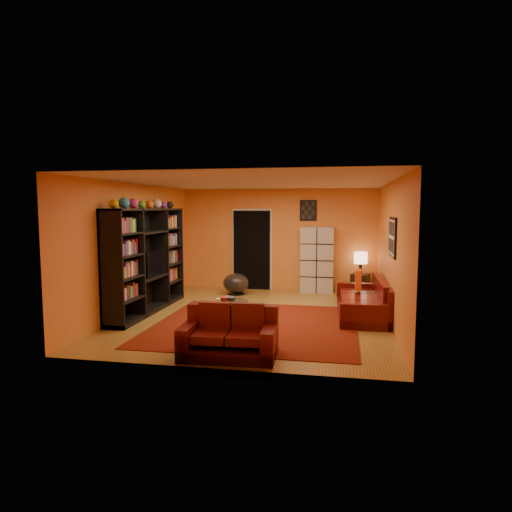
% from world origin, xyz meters
% --- Properties ---
extents(floor, '(6.00, 6.00, 0.00)m').
position_xyz_m(floor, '(0.00, 0.00, 0.00)').
color(floor, olive).
rests_on(floor, ground).
extents(ceiling, '(6.00, 6.00, 0.00)m').
position_xyz_m(ceiling, '(0.00, 0.00, 2.60)').
color(ceiling, white).
rests_on(ceiling, wall_back).
extents(wall_back, '(6.00, 0.00, 6.00)m').
position_xyz_m(wall_back, '(0.00, 3.00, 1.30)').
color(wall_back, orange).
rests_on(wall_back, floor).
extents(wall_front, '(6.00, 0.00, 6.00)m').
position_xyz_m(wall_front, '(0.00, -3.00, 1.30)').
color(wall_front, orange).
rests_on(wall_front, floor).
extents(wall_left, '(0.00, 6.00, 6.00)m').
position_xyz_m(wall_left, '(-2.50, 0.00, 1.30)').
color(wall_left, orange).
rests_on(wall_left, floor).
extents(wall_right, '(0.00, 6.00, 6.00)m').
position_xyz_m(wall_right, '(2.50, 0.00, 1.30)').
color(wall_right, orange).
rests_on(wall_right, floor).
extents(rug, '(3.60, 3.60, 0.01)m').
position_xyz_m(rug, '(0.10, -0.70, 0.01)').
color(rug, '#531309').
rests_on(rug, floor).
extents(doorway, '(0.95, 0.10, 2.04)m').
position_xyz_m(doorway, '(-0.70, 2.96, 1.02)').
color(doorway, black).
rests_on(doorway, floor).
extents(wall_art_right, '(0.03, 1.00, 0.70)m').
position_xyz_m(wall_art_right, '(2.48, -0.30, 1.60)').
color(wall_art_right, black).
rests_on(wall_art_right, wall_right).
extents(wall_art_back, '(0.42, 0.03, 0.52)m').
position_xyz_m(wall_art_back, '(0.75, 2.98, 2.05)').
color(wall_art_back, black).
rests_on(wall_art_back, wall_back).
extents(entertainment_unit, '(0.45, 3.00, 2.10)m').
position_xyz_m(entertainment_unit, '(-2.27, 0.00, 1.05)').
color(entertainment_unit, black).
rests_on(entertainment_unit, floor).
extents(tv, '(0.89, 0.12, 0.51)m').
position_xyz_m(tv, '(-2.23, 0.09, 0.98)').
color(tv, black).
rests_on(tv, entertainment_unit).
extents(sofa, '(1.08, 2.45, 0.85)m').
position_xyz_m(sofa, '(2.14, 0.46, 0.28)').
color(sofa, '#480909').
rests_on(sofa, rug).
extents(loveseat, '(1.38, 0.87, 0.85)m').
position_xyz_m(loveseat, '(0.06, -2.42, 0.29)').
color(loveseat, '#480909').
rests_on(loveseat, rug).
extents(throw_pillow, '(0.12, 0.42, 0.42)m').
position_xyz_m(throw_pillow, '(1.95, 0.95, 0.63)').
color(throw_pillow, '#EA531A').
rests_on(throw_pillow, sofa).
extents(coffee_table, '(0.90, 0.90, 0.45)m').
position_xyz_m(coffee_table, '(-0.44, -0.91, 0.41)').
color(coffee_table, silver).
rests_on(coffee_table, floor).
extents(storage_cabinet, '(0.82, 0.38, 1.64)m').
position_xyz_m(storage_cabinet, '(1.00, 2.80, 0.82)').
color(storage_cabinet, '#B9B5AB').
rests_on(storage_cabinet, floor).
extents(bowl_chair, '(0.63, 0.63, 0.52)m').
position_xyz_m(bowl_chair, '(-0.92, 2.10, 0.28)').
color(bowl_chair, black).
rests_on(bowl_chair, floor).
extents(side_table, '(0.50, 0.50, 0.50)m').
position_xyz_m(side_table, '(2.06, 2.75, 0.25)').
color(side_table, black).
rests_on(side_table, floor).
extents(table_lamp, '(0.32, 0.32, 0.53)m').
position_xyz_m(table_lamp, '(2.06, 2.75, 0.88)').
color(table_lamp, black).
rests_on(table_lamp, side_table).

